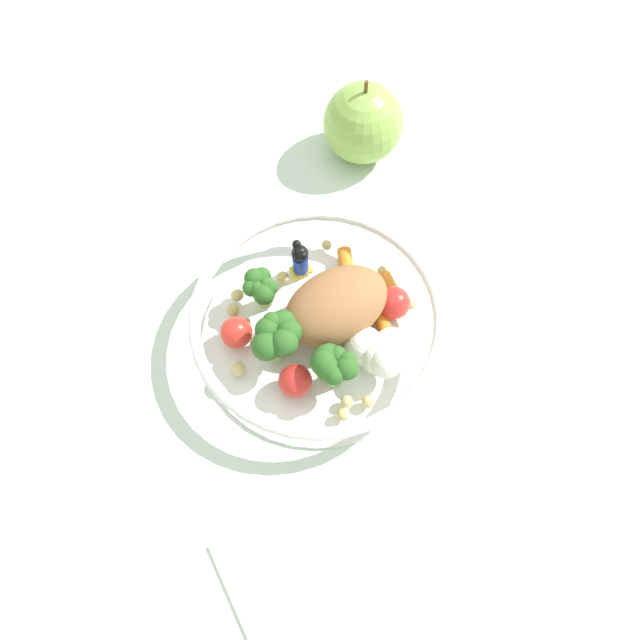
{
  "coord_description": "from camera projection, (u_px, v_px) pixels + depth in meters",
  "views": [
    {
      "loc": [
        0.12,
        -0.19,
        0.49
      ],
      "look_at": [
        -0.01,
        0.0,
        0.02
      ],
      "focal_mm": 35.39,
      "sensor_mm": 36.0,
      "label": 1
    }
  ],
  "objects": [
    {
      "name": "folded_napkin",
      "position": [
        311.0,
        599.0,
        0.44
      ],
      "size": [
        0.16,
        0.15,
        0.01
      ],
      "primitive_type": "cube",
      "rotation": [
        0.0,
        0.0,
        -0.5
      ],
      "color": "silver",
      "rests_on": "ground_plane"
    },
    {
      "name": "ground_plane",
      "position": [
        323.0,
        340.0,
        0.53
      ],
      "size": [
        2.4,
        2.4,
        0.0
      ],
      "primitive_type": "plane",
      "color": "silver"
    },
    {
      "name": "loose_apple",
      "position": [
        363.0,
        123.0,
        0.59
      ],
      "size": [
        0.08,
        0.08,
        0.09
      ],
      "color": "#8CB74C",
      "rests_on": "ground_plane"
    },
    {
      "name": "food_container",
      "position": [
        324.0,
        321.0,
        0.51
      ],
      "size": [
        0.2,
        0.2,
        0.06
      ],
      "color": "white",
      "rests_on": "ground_plane"
    }
  ]
}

